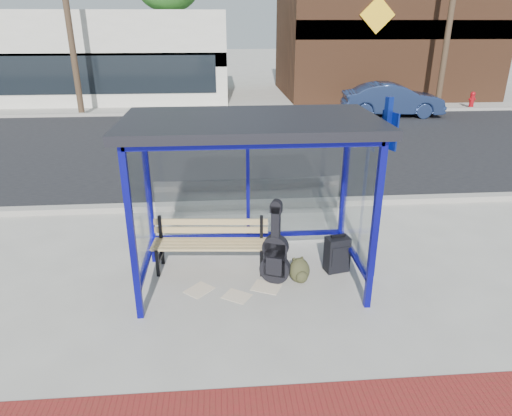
{
  "coord_description": "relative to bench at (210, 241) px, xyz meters",
  "views": [
    {
      "loc": [
        -0.4,
        -5.8,
        3.56
      ],
      "look_at": [
        0.08,
        0.2,
        1.09
      ],
      "focal_mm": 32.0,
      "sensor_mm": 36.0,
      "label": 1
    }
  ],
  "objects": [
    {
      "name": "ground",
      "position": [
        0.6,
        -0.46,
        -0.47
      ],
      "size": [
        120.0,
        120.0,
        0.0
      ],
      "primitive_type": "plane",
      "color": "#B2ADA0",
      "rests_on": "ground"
    },
    {
      "name": "curb_near",
      "position": [
        0.6,
        2.44,
        -0.41
      ],
      "size": [
        60.0,
        0.25,
        0.12
      ],
      "primitive_type": "cube",
      "color": "gray",
      "rests_on": "ground"
    },
    {
      "name": "street_asphalt",
      "position": [
        0.6,
        7.54,
        -0.47
      ],
      "size": [
        60.0,
        10.0,
        0.0
      ],
      "primitive_type": "cube",
      "color": "black",
      "rests_on": "ground"
    },
    {
      "name": "curb_far",
      "position": [
        0.6,
        12.64,
        -0.41
      ],
      "size": [
        60.0,
        0.25,
        0.12
      ],
      "primitive_type": "cube",
      "color": "gray",
      "rests_on": "ground"
    },
    {
      "name": "far_sidewalk",
      "position": [
        0.6,
        14.54,
        -0.46
      ],
      "size": [
        60.0,
        4.0,
        0.01
      ],
      "primitive_type": "cube",
      "color": "#B2ADA0",
      "rests_on": "ground"
    },
    {
      "name": "bus_shelter",
      "position": [
        0.6,
        -0.39,
        1.6
      ],
      "size": [
        3.3,
        1.8,
        2.42
      ],
      "color": "#0C0C88",
      "rests_on": "ground"
    },
    {
      "name": "storefront_white",
      "position": [
        -8.4,
        17.53,
        1.53
      ],
      "size": [
        18.0,
        6.04,
        4.0
      ],
      "color": "silver",
      "rests_on": "ground"
    },
    {
      "name": "storefront_brown",
      "position": [
        8.59,
        18.03,
        2.73
      ],
      "size": [
        10.0,
        7.08,
        6.4
      ],
      "color": "#59331E",
      "rests_on": "ground"
    },
    {
      "name": "utility_pole_west",
      "position": [
        -5.4,
        12.94,
        3.64
      ],
      "size": [
        1.6,
        0.24,
        8.0
      ],
      "color": "#4C3826",
      "rests_on": "ground"
    },
    {
      "name": "utility_pole_east",
      "position": [
        9.6,
        12.94,
        3.64
      ],
      "size": [
        1.6,
        0.24,
        8.0
      ],
      "color": "#4C3826",
      "rests_on": "ground"
    },
    {
      "name": "bench",
      "position": [
        0.0,
        0.0,
        0.0
      ],
      "size": [
        1.78,
        0.56,
        0.83
      ],
      "rotation": [
        0.0,
        0.0,
        -0.08
      ],
      "color": "black",
      "rests_on": "ground"
    },
    {
      "name": "guitar_bag",
      "position": [
        0.93,
        -0.5,
        -0.02
      ],
      "size": [
        0.46,
        0.28,
        1.22
      ],
      "rotation": [
        0.0,
        0.0,
        -0.36
      ],
      "color": "black",
      "rests_on": "ground"
    },
    {
      "name": "suitcase",
      "position": [
        1.91,
        -0.25,
        -0.18
      ],
      "size": [
        0.39,
        0.3,
        0.61
      ],
      "rotation": [
        0.0,
        0.0,
        0.23
      ],
      "color": "black",
      "rests_on": "ground"
    },
    {
      "name": "backpack",
      "position": [
        1.3,
        -0.53,
        -0.29
      ],
      "size": [
        0.34,
        0.32,
        0.37
      ],
      "rotation": [
        0.0,
        0.0,
        0.17
      ],
      "color": "#2F2F1A",
      "rests_on": "ground"
    },
    {
      "name": "sign_post",
      "position": [
        2.4,
        -0.44,
        1.03
      ],
      "size": [
        0.16,
        0.32,
        2.66
      ],
      "rotation": [
        0.0,
        0.0,
        0.31
      ],
      "color": "navy",
      "rests_on": "ground"
    },
    {
      "name": "newspaper_a",
      "position": [
        0.36,
        -0.84,
        -0.46
      ],
      "size": [
        0.45,
        0.43,
        0.01
      ],
      "primitive_type": "cube",
      "rotation": [
        0.0,
        0.0,
        -0.57
      ],
      "color": "white",
      "rests_on": "ground"
    },
    {
      "name": "newspaper_b",
      "position": [
        -0.17,
        -0.64,
        -0.46
      ],
      "size": [
        0.47,
        0.47,
        0.01
      ],
      "primitive_type": "cube",
      "rotation": [
        0.0,
        0.0,
        0.83
      ],
      "color": "white",
      "rests_on": "ground"
    },
    {
      "name": "newspaper_c",
      "position": [
        0.8,
        -0.64,
        -0.46
      ],
      "size": [
        0.49,
        0.44,
        0.01
      ],
      "primitive_type": "cube",
      "rotation": [
        0.0,
        0.0,
        -0.42
      ],
      "color": "white",
      "rests_on": "ground"
    },
    {
      "name": "parked_car",
      "position": [
        7.12,
        11.77,
        0.18
      ],
      "size": [
        4.04,
        1.77,
        1.29
      ],
      "primitive_type": "imported",
      "rotation": [
        0.0,
        0.0,
        1.47
      ],
      "color": "navy",
      "rests_on": "ground"
    },
    {
      "name": "fire_hydrant",
      "position": [
        11.26,
        13.19,
        -0.08
      ],
      "size": [
        0.32,
        0.21,
        0.71
      ],
      "rotation": [
        0.0,
        0.0,
        0.2
      ],
      "color": "#9F0B12",
      "rests_on": "ground"
    }
  ]
}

